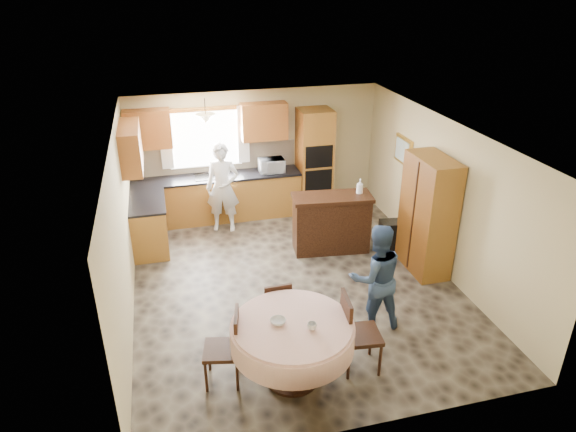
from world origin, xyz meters
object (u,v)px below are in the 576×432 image
Objects in this scene: oven_tower at (314,161)px; chair_left at (228,344)px; chair_right at (355,329)px; person_sink at (223,188)px; cupboard at (428,215)px; person_dining at (376,277)px; chair_back at (276,307)px; dining_table at (292,336)px; sideboard at (331,225)px.

chair_left is (-2.47, -4.60, -0.51)m from oven_tower.
chair_right is 4.40m from person_sink.
cupboard is 1.84× the size of chair_right.
oven_tower is 4.03m from person_dining.
dining_table is at bearing 88.06° from chair_back.
chair_back is (-1.51, -2.16, -0.00)m from sideboard.
oven_tower is at bearing -5.10° from chair_right.
sideboard is 2.63m from chair_back.
person_sink is (-1.95, -0.49, -0.20)m from oven_tower.
oven_tower is at bearing 163.82° from chair_left.
dining_table is at bearing 31.06° from person_dining.
chair_left is 0.57× the size of person_sink.
chair_back is 1.41m from person_dining.
chair_right reaches higher than dining_table.
chair_right is at bearing -96.96° from sideboard.
cupboard reaches higher than sideboard.
chair_left reaches higher than sideboard.
cupboard reaches higher than chair_right.
dining_table is at bearing 88.97° from chair_left.
oven_tower reaches higher than person_sink.
person_dining reaches higher than chair_left.
chair_right is at bearing 54.26° from person_dining.
chair_right is (-0.93, -4.76, -0.47)m from oven_tower.
oven_tower is 1.54× the size of sideboard.
oven_tower is at bearing 70.07° from dining_table.
person_sink reaches higher than chair_back.
dining_table is 1.38× the size of chair_right.
cupboard reaches higher than person_dining.
chair_back is at bearing -157.35° from cupboard.
oven_tower is 5.25m from chair_left.
cupboard is at bearing 35.63° from dining_table.
chair_back is at bearing -113.72° from oven_tower.
chair_back reaches higher than dining_table.
dining_table is at bearing -110.25° from sideboard.
chair_back is 1.15m from chair_right.
chair_left is 1.00m from chair_back.
person_sink reaches higher than chair_right.
sideboard is 0.88× the size of person_dining.
sideboard is at bearing 142.55° from cupboard.
sideboard is 3.61m from chair_left.
cupboard is 4.01m from chair_left.
sideboard is (-0.22, -1.78, -0.57)m from oven_tower.
person_sink is at bearing -63.46° from person_dining.
chair_left is (-3.54, -1.83, -0.43)m from cupboard.
person_sink reaches higher than sideboard.
chair_back is at bearing -1.01° from person_dining.
person_dining is at bearing -31.79° from chair_right.
chair_left is at bearing -152.64° from cupboard.
oven_tower is at bearing -92.94° from person_dining.
person_dining is (0.58, 0.75, 0.19)m from chair_right.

